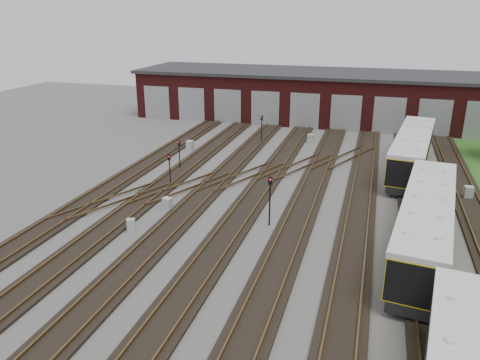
# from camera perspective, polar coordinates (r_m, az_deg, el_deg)

# --- Properties ---
(ground) EXTENTS (120.00, 120.00, 0.00)m
(ground) POSITION_cam_1_polar(r_m,az_deg,el_deg) (27.69, 0.53, -9.98)
(ground) COLOR #484643
(ground) RESTS_ON ground
(track_network) EXTENTS (30.40, 70.00, 0.33)m
(track_network) POSITION_cam_1_polar(r_m,az_deg,el_deg) (28.17, 0.53, -9.17)
(track_network) COLOR black
(track_network) RESTS_ON ground
(maintenance_shed) EXTENTS (51.00, 12.50, 6.35)m
(maintenance_shed) POSITION_cam_1_polar(r_m,az_deg,el_deg) (64.30, 10.54, 10.06)
(maintenance_shed) COLOR #4B1312
(maintenance_shed) RESTS_ON ground
(metro_train) EXTENTS (4.81, 47.65, 3.19)m
(metro_train) POSITION_cam_1_polar(r_m,az_deg,el_deg) (30.00, 21.69, -4.84)
(metro_train) COLOR black
(metro_train) RESTS_ON ground
(signal_mast_0) EXTENTS (0.27, 0.26, 2.73)m
(signal_mast_0) POSITION_cam_1_polar(r_m,az_deg,el_deg) (43.25, -7.41, 3.56)
(signal_mast_0) COLOR black
(signal_mast_0) RESTS_ON ground
(signal_mast_1) EXTENTS (0.27, 0.26, 2.72)m
(signal_mast_1) POSITION_cam_1_polar(r_m,az_deg,el_deg) (39.08, -8.58, 1.71)
(signal_mast_1) COLOR black
(signal_mast_1) RESTS_ON ground
(signal_mast_2) EXTENTS (0.28, 0.27, 3.05)m
(signal_mast_2) POSITION_cam_1_polar(r_m,az_deg,el_deg) (51.81, 2.66, 6.64)
(signal_mast_2) COLOR black
(signal_mast_2) RESTS_ON ground
(signal_mast_3) EXTENTS (0.31, 0.29, 3.53)m
(signal_mast_3) POSITION_cam_1_polar(r_m,az_deg,el_deg) (31.29, 3.67, -1.80)
(signal_mast_3) COLOR black
(signal_mast_3) RESTS_ON ground
(relay_cabinet_0) EXTENTS (0.69, 0.61, 1.02)m
(relay_cabinet_0) POSITION_cam_1_polar(r_m,az_deg,el_deg) (34.57, -8.83, -2.96)
(relay_cabinet_0) COLOR #A9ACAE
(relay_cabinet_0) RESTS_ON ground
(relay_cabinet_1) EXTENTS (0.72, 0.62, 1.14)m
(relay_cabinet_1) POSITION_cam_1_polar(r_m,az_deg,el_deg) (49.15, -6.13, 4.15)
(relay_cabinet_1) COLOR #A9ACAE
(relay_cabinet_1) RESTS_ON ground
(relay_cabinet_2) EXTENTS (0.65, 0.60, 0.87)m
(relay_cabinet_2) POSITION_cam_1_polar(r_m,az_deg,el_deg) (31.96, -13.14, -5.38)
(relay_cabinet_2) COLOR #A9ACAE
(relay_cabinet_2) RESTS_ON ground
(relay_cabinet_3) EXTENTS (0.77, 0.72, 1.02)m
(relay_cabinet_3) POSITION_cam_1_polar(r_m,az_deg,el_deg) (52.50, 8.62, 4.99)
(relay_cabinet_3) COLOR #A9ACAE
(relay_cabinet_3) RESTS_ON ground
(relay_cabinet_4) EXTENTS (0.73, 0.64, 1.08)m
(relay_cabinet_4) POSITION_cam_1_polar(r_m,az_deg,el_deg) (40.30, 26.06, -1.43)
(relay_cabinet_4) COLOR #A9ACAE
(relay_cabinet_4) RESTS_ON ground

